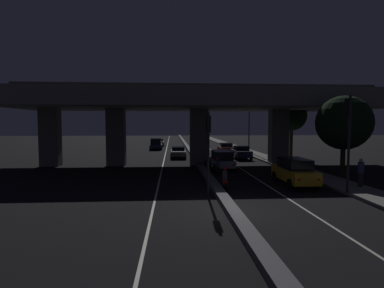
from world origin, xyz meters
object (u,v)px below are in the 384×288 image
car_dark_red_fourth (226,148)px  car_silver_second (222,159)px  traffic_light_right_of_median (348,128)px  car_silver_third_oncoming (159,142)px  motorcycle_black_filtering_mid (217,167)px  car_taxi_yellow_lead (294,171)px  motorcycle_red_filtering_near (225,180)px  motorcycle_white_filtering_far (205,158)px  street_lamp (247,121)px  car_dark_green_fifth (201,144)px  car_dark_blue_third (241,152)px  car_grey_lead_oncoming (178,152)px  pedestrian_on_sidewalk (361,172)px  traffic_light_left_of_median (208,139)px  car_dark_blue_second_oncoming (156,144)px

car_dark_red_fourth → car_silver_second: bearing=170.9°
traffic_light_right_of_median → car_silver_third_oncoming: traffic_light_right_of_median is taller
traffic_light_right_of_median → car_dark_red_fourth: (-2.27, 26.63, -3.16)m
car_dark_red_fourth → motorcycle_black_filtering_mid: car_dark_red_fourth is taller
car_taxi_yellow_lead → motorcycle_red_filtering_near: 4.99m
traffic_light_right_of_median → motorcycle_white_filtering_far: (-6.69, 13.76, -3.28)m
street_lamp → motorcycle_white_filtering_far: street_lamp is taller
car_silver_second → car_silver_third_oncoming: bearing=12.3°
traffic_light_right_of_median → car_dark_green_fifth: bearing=98.8°
motorcycle_black_filtering_mid → car_dark_green_fifth: bearing=-2.5°
car_dark_blue_third → car_grey_lead_oncoming: size_ratio=0.90×
car_grey_lead_oncoming → traffic_light_right_of_median: bearing=25.5°
motorcycle_red_filtering_near → motorcycle_white_filtering_far: motorcycle_white_filtering_far is taller
car_taxi_yellow_lead → car_dark_red_fourth: (-0.38, 23.70, -0.21)m
car_grey_lead_oncoming → motorcycle_red_filtering_near: size_ratio=2.30×
motorcycle_white_filtering_far → car_grey_lead_oncoming: bearing=25.0°
car_silver_third_oncoming → motorcycle_red_filtering_near: 39.75m
car_silver_third_oncoming → motorcycle_red_filtering_near: motorcycle_red_filtering_near is taller
motorcycle_red_filtering_near → car_silver_third_oncoming: bearing=12.4°
traffic_light_right_of_median → street_lamp: (0.52, 25.13, 0.72)m
pedestrian_on_sidewalk → motorcycle_red_filtering_near: bearing=176.3°
car_dark_green_fifth → motorcycle_black_filtering_mid: bearing=176.9°
traffic_light_left_of_median → car_silver_third_oncoming: traffic_light_left_of_median is taller
car_dark_blue_second_oncoming → car_silver_third_oncoming: 8.20m
car_dark_red_fourth → motorcycle_white_filtering_far: size_ratio=2.39×
car_dark_blue_third → car_dark_red_fourth: car_dark_blue_third is taller
traffic_light_left_of_median → car_dark_blue_second_oncoming: size_ratio=1.13×
street_lamp → motorcycle_black_filtering_mid: 19.29m
car_silver_second → car_dark_blue_third: (3.62, 7.91, -0.13)m
car_dark_blue_third → car_dark_blue_second_oncoming: 18.25m
motorcycle_red_filtering_near → car_silver_second: bearing=-4.4°
car_dark_green_fifth → car_dark_blue_second_oncoming: car_dark_blue_second_oncoming is taller
car_silver_second → motorcycle_white_filtering_far: bearing=18.9°
traffic_light_left_of_median → street_lamp: (8.60, 25.12, 1.36)m
motorcycle_black_filtering_mid → traffic_light_left_of_median: bearing=167.6°
car_dark_green_fifth → car_dark_blue_third: bearing=-168.0°
car_dark_green_fifth → street_lamp: bearing=-145.7°
car_dark_green_fifth → car_grey_lead_oncoming: (-4.14, -13.13, -0.21)m
motorcycle_red_filtering_near → motorcycle_white_filtering_far: bearing=3.5°
street_lamp → car_dark_green_fifth: (-5.71, 8.25, -3.69)m
motorcycle_white_filtering_far → car_dark_green_fifth: bearing=-1.5°
car_dark_red_fourth → motorcycle_red_filtering_near: bearing=172.0°
car_grey_lead_oncoming → car_dark_red_fourth: bearing=132.9°
car_silver_second → pedestrian_on_sidewalk: bearing=-141.9°
motorcycle_red_filtering_near → car_dark_red_fourth: bearing=-6.4°
pedestrian_on_sidewalk → traffic_light_left_of_median: bearing=-171.9°
car_dark_blue_third → car_dark_green_fifth: size_ratio=0.86×
car_dark_red_fourth → traffic_light_left_of_median: bearing=170.0°
traffic_light_left_of_median → pedestrian_on_sidewalk: size_ratio=2.67×
car_dark_red_fourth → motorcycle_white_filtering_far: motorcycle_white_filtering_far is taller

